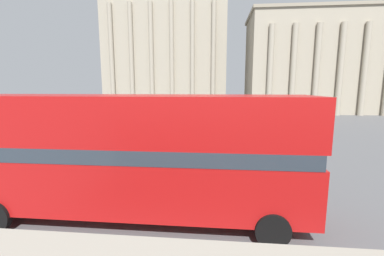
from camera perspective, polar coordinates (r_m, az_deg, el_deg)
name	(u,v)px	position (r m, az deg, el deg)	size (l,w,h in m)	color
double_decker_bus	(137,152)	(8.79, -12.06, -5.29)	(11.30, 2.71, 4.26)	black
plaza_building_left	(169,52)	(60.63, -5.14, 16.52)	(25.97, 16.62, 24.89)	#A39984
plaza_building_right	(325,64)	(53.72, 27.40, 12.58)	(27.79, 13.13, 17.50)	#A39984
traffic_light_near	(226,129)	(12.11, 7.63, -0.21)	(0.42, 0.24, 3.96)	black
traffic_light_mid	(285,114)	(20.46, 19.97, 2.87)	(0.42, 0.24, 3.83)	black
traffic_light_far	(280,111)	(25.55, 19.05, 3.59)	(0.42, 0.24, 3.50)	black
pedestrian_grey	(166,117)	(31.14, -5.86, 2.53)	(0.32, 0.32, 1.74)	#282B33
pedestrian_olive	(220,113)	(35.34, 6.24, 3.24)	(0.32, 0.32, 1.68)	#282B33
pedestrian_yellow	(168,115)	(32.63, -5.39, 2.84)	(0.32, 0.32, 1.74)	#282B33
pedestrian_blue	(219,124)	(25.12, 5.92, 0.89)	(0.32, 0.32, 1.68)	#282B33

